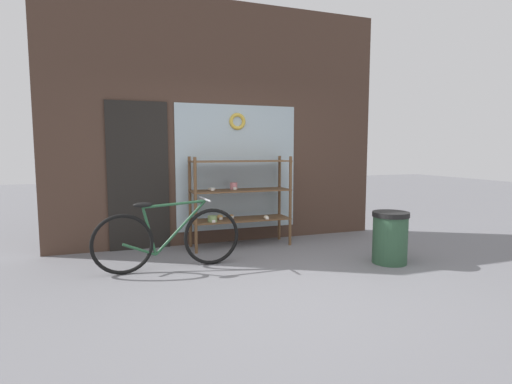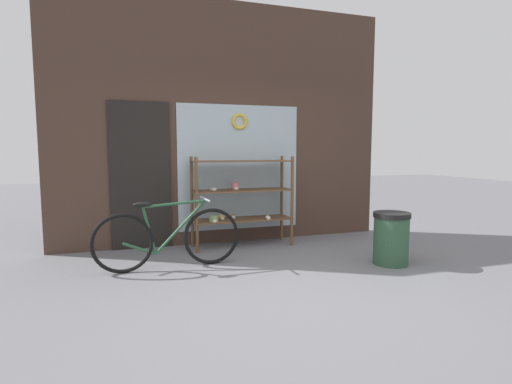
% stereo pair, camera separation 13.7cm
% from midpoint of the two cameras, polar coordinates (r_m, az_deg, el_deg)
% --- Properties ---
extents(ground_plane, '(30.00, 30.00, 0.00)m').
position_cam_midpoint_polar(ground_plane, '(4.19, 4.71, -13.85)').
color(ground_plane, slate).
extents(storefront_facade, '(5.12, 0.13, 3.62)m').
position_cam_midpoint_polar(storefront_facade, '(6.14, -4.01, 9.18)').
color(storefront_facade, '#473328').
rests_on(storefront_facade, ground_plane).
extents(display_case, '(1.46, 0.46, 1.33)m').
position_cam_midpoint_polar(display_case, '(5.86, -1.53, -0.28)').
color(display_case, brown).
rests_on(display_case, ground_plane).
extents(bicycle, '(1.76, 0.46, 0.84)m').
position_cam_midpoint_polar(bicycle, '(4.90, -11.64, -6.43)').
color(bicycle, black).
rests_on(bicycle, ground_plane).
extents(trash_bin, '(0.45, 0.45, 0.65)m').
position_cam_midpoint_polar(trash_bin, '(5.29, 19.46, -5.97)').
color(trash_bin, '#2D5138').
rests_on(trash_bin, ground_plane).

